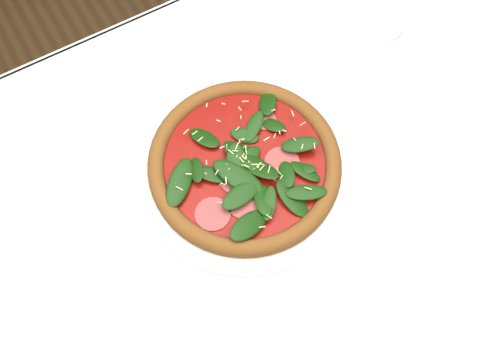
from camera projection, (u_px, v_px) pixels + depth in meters
ground at (234, 322)px, 1.42m from camera, size 6.00×6.00×0.00m
dining_table at (230, 249)px, 0.83m from camera, size 1.21×0.81×0.75m
plate at (245, 168)px, 0.77m from camera, size 0.32×0.32×0.01m
pizza at (245, 162)px, 0.75m from camera, size 0.34×0.34×0.04m
saucer_far at (369, 11)px, 0.89m from camera, size 0.14×0.14×0.01m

